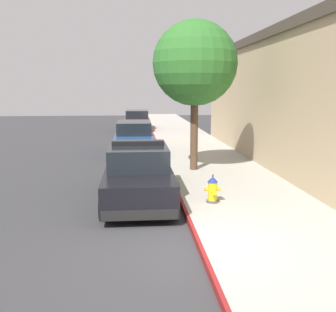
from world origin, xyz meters
TOP-DOWN VIEW (x-y plane):
  - ground_plane at (-4.16, 10.00)m, footprint 34.42×60.00m
  - sidewalk_pavement at (1.84, 10.00)m, footprint 3.68×60.00m
  - curb_painted_edge at (-0.04, 10.00)m, footprint 0.08×60.00m
  - police_cruiser at (-1.20, 3.70)m, footprint 1.94×4.84m
  - parked_car_silver_ahead at (-1.32, 11.98)m, footprint 1.94×4.84m
  - parked_car_dark_far at (-1.10, 22.37)m, footprint 1.94×4.84m
  - fire_hydrant at (0.76, 2.67)m, footprint 0.44×0.40m
  - street_tree at (0.91, 7.01)m, footprint 3.06×3.06m

SIDE VIEW (x-z plane):
  - ground_plane at x=-4.16m, z-range -0.20..0.00m
  - sidewalk_pavement at x=1.84m, z-range 0.00..0.16m
  - curb_painted_edge at x=-0.04m, z-range 0.00..0.16m
  - fire_hydrant at x=0.76m, z-range 0.13..0.89m
  - parked_car_silver_ahead at x=-1.32m, z-range -0.04..1.52m
  - parked_car_dark_far at x=-1.10m, z-range -0.04..1.52m
  - police_cruiser at x=-1.20m, z-range -0.10..1.58m
  - street_tree at x=0.91m, z-range 1.32..6.76m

